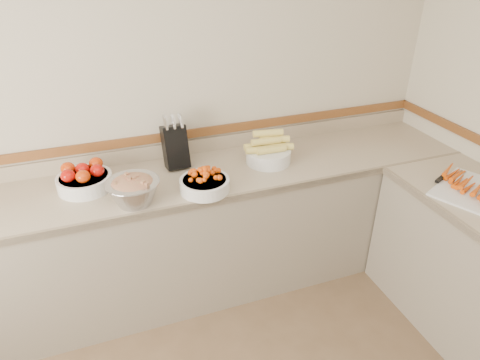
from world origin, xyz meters
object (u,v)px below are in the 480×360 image
object	(u,v)px
corn_bowl	(268,152)
rhubarb_bowl	(133,190)
tomato_bowl	(84,179)
cherry_tomato_bowl	(205,182)
knife_block	(175,146)
cutting_board	(471,188)

from	to	relation	value
corn_bowl	rhubarb_bowl	size ratio (longest dim) A/B	1.10
tomato_bowl	cherry_tomato_bowl	size ratio (longest dim) A/B	1.09
rhubarb_bowl	tomato_bowl	bearing A→B (deg)	133.48
knife_block	tomato_bowl	world-z (taller)	knife_block
knife_block	tomato_bowl	xyz separation A→B (m)	(-0.58, -0.10, -0.08)
corn_bowl	tomato_bowl	bearing A→B (deg)	177.40
corn_bowl	cutting_board	world-z (taller)	corn_bowl
knife_block	tomato_bowl	size ratio (longest dim) A/B	1.12
knife_block	rhubarb_bowl	bearing A→B (deg)	-131.04
cherry_tomato_bowl	corn_bowl	world-z (taller)	corn_bowl
knife_block	cherry_tomato_bowl	bearing A→B (deg)	-76.67
tomato_bowl	corn_bowl	bearing A→B (deg)	-2.60
knife_block	cherry_tomato_bowl	xyz separation A→B (m)	(0.09, -0.37, -0.09)
cherry_tomato_bowl	cutting_board	bearing A→B (deg)	-20.12
rhubarb_bowl	cutting_board	bearing A→B (deg)	-16.05
cherry_tomato_bowl	rhubarb_bowl	world-z (taller)	rhubarb_bowl
tomato_bowl	cutting_board	world-z (taller)	tomato_bowl
corn_bowl	rhubarb_bowl	world-z (taller)	corn_bowl
tomato_bowl	rhubarb_bowl	size ratio (longest dim) A/B	1.07
corn_bowl	cutting_board	bearing A→B (deg)	-37.79
cherry_tomato_bowl	rhubarb_bowl	bearing A→B (deg)	179.87
tomato_bowl	rhubarb_bowl	distance (m)	0.37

